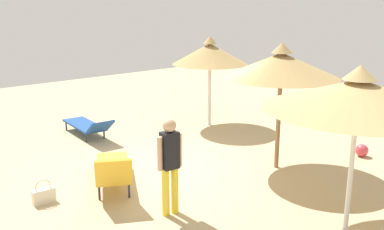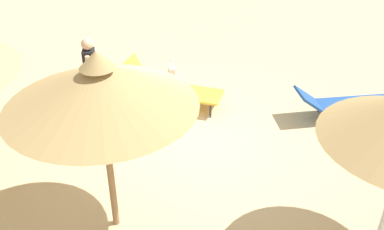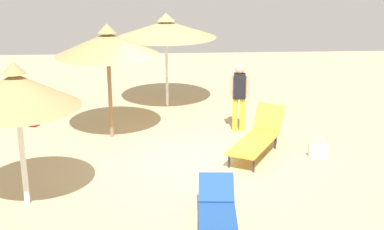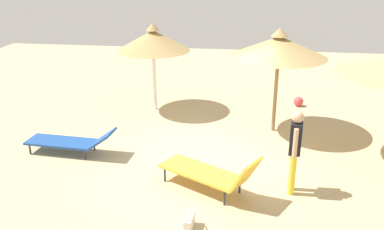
{
  "view_description": "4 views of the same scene",
  "coord_description": "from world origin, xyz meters",
  "views": [
    {
      "loc": [
        -5.73,
        -7.19,
        3.58
      ],
      "look_at": [
        0.62,
        0.26,
        1.04
      ],
      "focal_mm": 41.09,
      "sensor_mm": 36.0,
      "label": 1
    },
    {
      "loc": [
        6.52,
        -1.28,
        4.78
      ],
      "look_at": [
        0.56,
        -0.04,
        1.05
      ],
      "focal_mm": 41.04,
      "sensor_mm": 36.0,
      "label": 2
    },
    {
      "loc": [
        0.41,
        10.84,
        4.42
      ],
      "look_at": [
        -0.18,
        0.77,
        1.21
      ],
      "focal_mm": 49.33,
      "sensor_mm": 36.0,
      "label": 3
    },
    {
      "loc": [
        -8.96,
        -0.69,
        4.4
      ],
      "look_at": [
        -0.09,
        0.55,
        1.0
      ],
      "focal_mm": 39.03,
      "sensor_mm": 36.0,
      "label": 4
    }
  ],
  "objects": [
    {
      "name": "handbag",
      "position": [
        -3.0,
        0.19,
        0.16
      ],
      "size": [
        0.42,
        0.15,
        0.46
      ],
      "color": "beige",
      "rests_on": "ground"
    },
    {
      "name": "ground",
      "position": [
        0.0,
        0.0,
        -0.05
      ],
      "size": [
        24.0,
        24.0,
        0.1
      ],
      "primitive_type": "cube",
      "color": "tan"
    },
    {
      "name": "lounge_chair_center",
      "position": [
        -1.7,
        -0.08,
        0.41
      ],
      "size": [
        1.59,
        2.14,
        0.93
      ],
      "color": "gold",
      "rests_on": "ground"
    },
    {
      "name": "parasol_umbrella_back",
      "position": [
        0.27,
        -3.95,
        2.25
      ],
      "size": [
        2.82,
        2.82,
        2.69
      ],
      "color": "white",
      "rests_on": "ground"
    },
    {
      "name": "parasol_umbrella_far_right",
      "position": [
        1.66,
        -1.42,
        2.28
      ],
      "size": [
        2.45,
        2.45,
        2.76
      ],
      "color": "olive",
      "rests_on": "ground"
    },
    {
      "name": "beach_ball",
      "position": [
        3.76,
        -2.29,
        0.15
      ],
      "size": [
        0.3,
        0.3,
        0.3
      ],
      "primitive_type": "sphere",
      "color": "#D83F4C",
      "rests_on": "ground"
    },
    {
      "name": "lounge_chair_near_left",
      "position": [
        -0.44,
        3.38,
        0.31
      ],
      "size": [
        0.76,
        2.19,
        0.65
      ],
      "color": "#1E478C",
      "rests_on": "ground"
    },
    {
      "name": "person_standing_edge",
      "position": [
        -1.49,
        -1.64,
        0.98
      ],
      "size": [
        0.47,
        0.25,
        1.71
      ],
      "color": "yellow",
      "rests_on": "ground"
    },
    {
      "name": "parasol_umbrella_far_left",
      "position": [
        2.87,
        2.11,
        2.12
      ],
      "size": [
        2.18,
        2.18,
        2.63
      ],
      "color": "white",
      "rests_on": "ground"
    }
  ]
}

